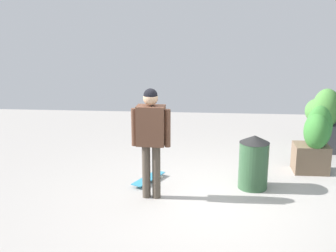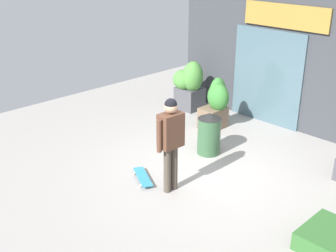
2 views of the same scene
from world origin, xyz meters
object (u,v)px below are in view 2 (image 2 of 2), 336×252
at_px(skateboarder, 171,135).
at_px(planter_box_right, 189,84).
at_px(planter_box_left, 216,103).
at_px(trash_bin, 209,133).
at_px(skateboard, 143,177).

relative_size(skateboarder, planter_box_right, 1.31).
height_order(planter_box_left, trash_bin, planter_box_left).
xyz_separation_m(skateboard, planter_box_left, (-0.68, 2.93, 0.57)).
xyz_separation_m(planter_box_right, trash_bin, (2.13, -1.66, -0.26)).
bearing_deg(trash_bin, skateboarder, -72.57).
xyz_separation_m(planter_box_left, trash_bin, (0.79, -1.17, -0.17)).
height_order(skateboarder, planter_box_right, skateboarder).
relative_size(skateboard, trash_bin, 0.85).
bearing_deg(skateboard, trash_bin, -66.78).
relative_size(skateboarder, trash_bin, 1.92).
xyz_separation_m(skateboard, trash_bin, (0.11, 1.76, 0.40)).
height_order(skateboard, planter_box_left, planter_box_left).
bearing_deg(skateboard, planter_box_left, -50.08).
relative_size(skateboarder, skateboard, 2.26).
relative_size(skateboarder, planter_box_left, 1.40).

